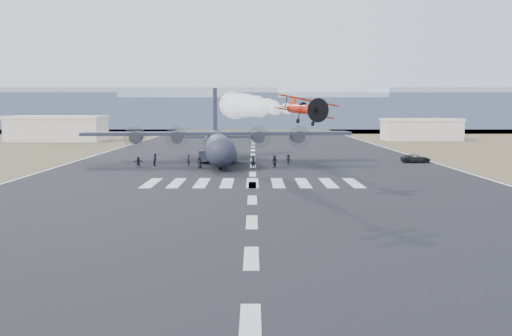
{
  "coord_description": "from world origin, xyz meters",
  "views": [
    {
      "loc": [
        0.14,
        -25.47,
        8.94
      ],
      "look_at": [
        0.33,
        26.63,
        4.0
      ],
      "focal_mm": 45.0,
      "sensor_mm": 36.0,
      "label": 1
    }
  ],
  "objects_px": {
    "aerobatic_biplane": "(304,108)",
    "transport_aircraft": "(217,143)",
    "crew_a": "(253,162)",
    "crew_d": "(223,161)",
    "crew_e": "(199,163)",
    "crew_c": "(288,160)",
    "crew_b": "(275,162)",
    "crew_f": "(138,162)",
    "support_vehicle": "(416,158)",
    "hangar_right": "(421,129)",
    "hangar_left": "(57,128)",
    "crew_h": "(156,160)",
    "crew_g": "(188,160)"
  },
  "relations": [
    {
      "from": "crew_c",
      "to": "crew_d",
      "type": "distance_m",
      "value": 10.27
    },
    {
      "from": "support_vehicle",
      "to": "crew_a",
      "type": "distance_m",
      "value": 28.1
    },
    {
      "from": "transport_aircraft",
      "to": "crew_c",
      "type": "height_order",
      "value": "transport_aircraft"
    },
    {
      "from": "support_vehicle",
      "to": "crew_d",
      "type": "relative_size",
      "value": 2.87
    },
    {
      "from": "aerobatic_biplane",
      "to": "crew_b",
      "type": "distance_m",
      "value": 36.59
    },
    {
      "from": "crew_c",
      "to": "crew_h",
      "type": "relative_size",
      "value": 0.89
    },
    {
      "from": "support_vehicle",
      "to": "crew_a",
      "type": "relative_size",
      "value": 2.6
    },
    {
      "from": "hangar_left",
      "to": "crew_c",
      "type": "relative_size",
      "value": 14.84
    },
    {
      "from": "crew_b",
      "to": "crew_f",
      "type": "distance_m",
      "value": 20.35
    },
    {
      "from": "hangar_left",
      "to": "crew_b",
      "type": "relative_size",
      "value": 13.12
    },
    {
      "from": "support_vehicle",
      "to": "crew_f",
      "type": "xyz_separation_m",
      "value": [
        -43.55,
        -8.25,
        0.13
      ]
    },
    {
      "from": "support_vehicle",
      "to": "crew_g",
      "type": "height_order",
      "value": "crew_g"
    },
    {
      "from": "crew_d",
      "to": "crew_e",
      "type": "xyz_separation_m",
      "value": [
        -3.33,
        -3.62,
        -0.0
      ]
    },
    {
      "from": "transport_aircraft",
      "to": "crew_d",
      "type": "xyz_separation_m",
      "value": [
        1.32,
        -7.1,
        -2.34
      ]
    },
    {
      "from": "crew_d",
      "to": "crew_c",
      "type": "bearing_deg",
      "value": -155.13
    },
    {
      "from": "crew_g",
      "to": "aerobatic_biplane",
      "type": "bearing_deg",
      "value": -3.8
    },
    {
      "from": "support_vehicle",
      "to": "crew_e",
      "type": "height_order",
      "value": "crew_e"
    },
    {
      "from": "transport_aircraft",
      "to": "crew_h",
      "type": "distance_m",
      "value": 11.25
    },
    {
      "from": "aerobatic_biplane",
      "to": "support_vehicle",
      "type": "xyz_separation_m",
      "value": [
        21.7,
        45.03,
        -8.17
      ]
    },
    {
      "from": "crew_e",
      "to": "hangar_left",
      "type": "bearing_deg",
      "value": 124.92
    },
    {
      "from": "support_vehicle",
      "to": "crew_e",
      "type": "xyz_separation_m",
      "value": [
        -34.27,
        -10.06,
        0.17
      ]
    },
    {
      "from": "crew_g",
      "to": "crew_e",
      "type": "bearing_deg",
      "value": 3.35
    },
    {
      "from": "aerobatic_biplane",
      "to": "transport_aircraft",
      "type": "bearing_deg",
      "value": 90.79
    },
    {
      "from": "crew_c",
      "to": "crew_g",
      "type": "bearing_deg",
      "value": 29.22
    },
    {
      "from": "crew_e",
      "to": "crew_h",
      "type": "relative_size",
      "value": 0.9
    },
    {
      "from": "crew_e",
      "to": "crew_f",
      "type": "distance_m",
      "value": 9.45
    },
    {
      "from": "crew_e",
      "to": "crew_c",
      "type": "bearing_deg",
      "value": 28.39
    },
    {
      "from": "transport_aircraft",
      "to": "crew_a",
      "type": "bearing_deg",
      "value": -65.5
    },
    {
      "from": "hangar_right",
      "to": "aerobatic_biplane",
      "type": "height_order",
      "value": "aerobatic_biplane"
    },
    {
      "from": "crew_h",
      "to": "aerobatic_biplane",
      "type": "bearing_deg",
      "value": -140.55
    },
    {
      "from": "crew_c",
      "to": "crew_e",
      "type": "distance_m",
      "value": 14.57
    },
    {
      "from": "crew_b",
      "to": "crew_f",
      "type": "relative_size",
      "value": 1.17
    },
    {
      "from": "aerobatic_biplane",
      "to": "crew_a",
      "type": "relative_size",
      "value": 3.3
    },
    {
      "from": "crew_f",
      "to": "hangar_right",
      "type": "bearing_deg",
      "value": 41.87
    },
    {
      "from": "support_vehicle",
      "to": "crew_a",
      "type": "bearing_deg",
      "value": 111.62
    },
    {
      "from": "support_vehicle",
      "to": "crew_a",
      "type": "height_order",
      "value": "crew_a"
    },
    {
      "from": "support_vehicle",
      "to": "crew_c",
      "type": "xyz_separation_m",
      "value": [
        -20.89,
        -4.29,
        0.16
      ]
    },
    {
      "from": "hangar_left",
      "to": "crew_b",
      "type": "height_order",
      "value": "hangar_left"
    },
    {
      "from": "aerobatic_biplane",
      "to": "crew_e",
      "type": "bearing_deg",
      "value": 97.55
    },
    {
      "from": "transport_aircraft",
      "to": "crew_e",
      "type": "bearing_deg",
      "value": -105.68
    },
    {
      "from": "aerobatic_biplane",
      "to": "crew_h",
      "type": "relative_size",
      "value": 3.28
    },
    {
      "from": "hangar_right",
      "to": "support_vehicle",
      "type": "height_order",
      "value": "hangar_right"
    },
    {
      "from": "crew_a",
      "to": "crew_c",
      "type": "xyz_separation_m",
      "value": [
        5.46,
        5.46,
        -0.1
      ]
    },
    {
      "from": "hangar_left",
      "to": "transport_aircraft",
      "type": "distance_m",
      "value": 80.76
    },
    {
      "from": "hangar_right",
      "to": "crew_d",
      "type": "height_order",
      "value": "hangar_right"
    },
    {
      "from": "hangar_left",
      "to": "crew_a",
      "type": "bearing_deg",
      "value": -55.79
    },
    {
      "from": "aerobatic_biplane",
      "to": "hangar_right",
      "type": "bearing_deg",
      "value": 58.36
    },
    {
      "from": "hangar_right",
      "to": "crew_b",
      "type": "height_order",
      "value": "hangar_right"
    },
    {
      "from": "transport_aircraft",
      "to": "crew_g",
      "type": "relative_size",
      "value": 23.59
    },
    {
      "from": "transport_aircraft",
      "to": "crew_g",
      "type": "distance_m",
      "value": 8.3
    }
  ]
}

